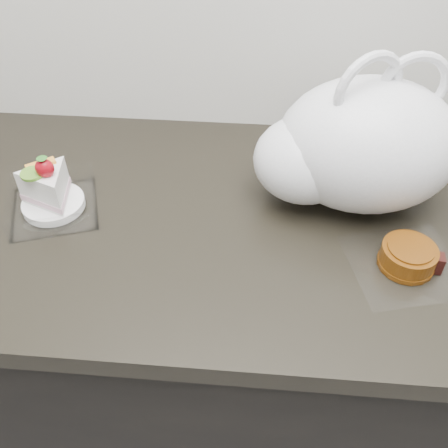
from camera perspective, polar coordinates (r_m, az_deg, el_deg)
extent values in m
cube|color=black|center=(1.28, 3.04, -14.86)|extent=(2.00, 0.60, 0.86)
cube|color=black|center=(0.93, 4.05, 0.07)|extent=(2.04, 0.64, 0.04)
cube|color=white|center=(0.97, -18.76, 1.75)|extent=(0.19, 0.19, 0.00)
cylinder|color=white|center=(0.97, -18.88, 2.18)|extent=(0.11, 0.11, 0.02)
ellipsoid|color=#B00B1E|center=(0.91, -19.81, 6.03)|extent=(0.03, 0.03, 0.03)
cone|color=#2D7223|center=(0.90, -20.06, 6.85)|extent=(0.02, 0.02, 0.01)
cylinder|color=#68A530|center=(0.92, -21.07, 5.40)|extent=(0.04, 0.04, 0.01)
cube|color=#F99C2F|center=(0.94, -20.22, 6.44)|extent=(0.05, 0.05, 0.01)
cube|color=white|center=(0.88, 19.96, -4.41)|extent=(0.21, 0.21, 0.00)
cylinder|color=#67380C|center=(0.86, 20.27, -3.53)|extent=(0.12, 0.12, 0.04)
cylinder|color=#67380C|center=(0.87, 20.04, -4.18)|extent=(0.12, 0.12, 0.01)
cylinder|color=#67380C|center=(0.85, 20.60, -2.57)|extent=(0.10, 0.10, 0.00)
cube|color=black|center=(0.87, 22.95, -4.10)|extent=(0.03, 0.02, 0.03)
ellipsoid|color=white|center=(0.91, 16.00, 8.63)|extent=(0.38, 0.34, 0.24)
ellipsoid|color=white|center=(0.90, 9.30, 7.23)|extent=(0.23, 0.22, 0.15)
torus|color=white|center=(0.85, 16.17, 14.48)|extent=(0.12, 0.08, 0.13)
torus|color=white|center=(0.89, 20.86, 14.49)|extent=(0.12, 0.03, 0.12)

